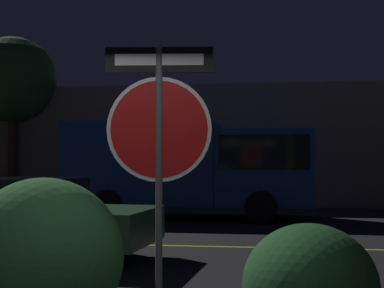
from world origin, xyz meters
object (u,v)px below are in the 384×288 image
at_px(hedge_bush_2, 43,255).
at_px(tree_1, 13,81).
at_px(hedge_bush_3, 310,285).
at_px(delivery_truck, 194,164).
at_px(stop_sign, 159,132).
at_px(passing_car_2, 8,217).

distance_m(hedge_bush_2, tree_1, 16.32).
relative_size(hedge_bush_3, delivery_truck, 0.17).
height_order(hedge_bush_2, delivery_truck, delivery_truck).
distance_m(hedge_bush_2, delivery_truck, 10.34).
bearing_deg(stop_sign, hedge_bush_3, 1.79).
relative_size(stop_sign, delivery_truck, 0.37).
height_order(hedge_bush_2, passing_car_2, hedge_bush_2).
bearing_deg(delivery_truck, hedge_bush_3, 13.87).
height_order(passing_car_2, delivery_truck, delivery_truck).
distance_m(stop_sign, delivery_truck, 10.59).
relative_size(hedge_bush_2, passing_car_2, 0.30).
xyz_separation_m(hedge_bush_3, tree_1, (-9.61, 14.16, 4.12)).
height_order(hedge_bush_3, delivery_truck, delivery_truck).
distance_m(hedge_bush_3, tree_1, 17.61).
bearing_deg(delivery_truck, stop_sign, 6.95).
height_order(stop_sign, tree_1, tree_1).
xyz_separation_m(stop_sign, tree_1, (-8.34, 14.33, 2.82)).
xyz_separation_m(stop_sign, hedge_bush_2, (-1.13, 0.23, -1.11)).
xyz_separation_m(passing_car_2, delivery_truck, (2.20, 6.73, 0.85)).
height_order(hedge_bush_3, passing_car_2, passing_car_2).
bearing_deg(passing_car_2, stop_sign, -134.34).
relative_size(passing_car_2, delivery_truck, 0.74).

